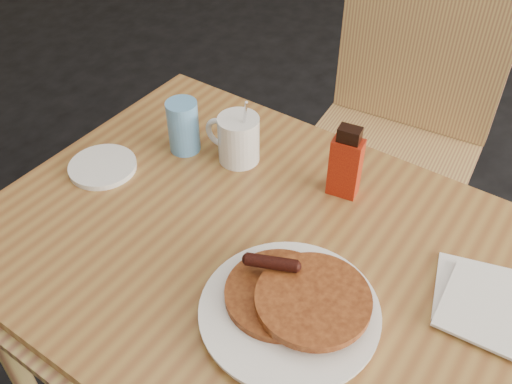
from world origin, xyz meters
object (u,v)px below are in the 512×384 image
Objects in this scene: pancake_plate at (292,306)px; syrup_bottle at (346,164)px; blue_tumbler at (183,126)px; chair_main_far at (401,112)px; main_table at (283,273)px; coffee_mug at (237,138)px.

syrup_bottle reaches higher than pancake_plate.
pancake_plate is 0.48m from blue_tumbler.
syrup_bottle is (0.04, -0.53, 0.21)m from chair_main_far.
main_table is 7.58× the size of coffee_mug.
chair_main_far reaches higher than main_table.
blue_tumbler is (-0.32, -0.57, 0.20)m from chair_main_far.
pancake_plate is at bearing -34.71° from blue_tumbler.
blue_tumbler is at bearing 152.41° from main_table.
coffee_mug reaches higher than syrup_bottle.
chair_main_far is at bearing 89.30° from syrup_bottle.
pancake_plate is at bearing -86.43° from syrup_bottle.
main_table is 10.52× the size of blue_tumbler.
pancake_plate reaches higher than main_table.
coffee_mug reaches higher than main_table.
coffee_mug is (-0.21, 0.20, 0.10)m from main_table.
coffee_mug is (-0.28, 0.30, 0.03)m from pancake_plate.
coffee_mug reaches higher than pancake_plate.
coffee_mug is (-0.20, -0.55, 0.19)m from chair_main_far.
syrup_bottle is at bearing 98.02° from pancake_plate.
syrup_bottle is (0.02, 0.21, 0.12)m from main_table.
main_table is at bearing 122.74° from pancake_plate.
coffee_mug is at bearing -110.93° from chair_main_far.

